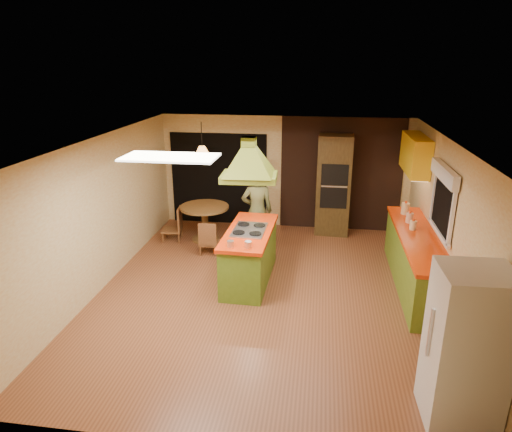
% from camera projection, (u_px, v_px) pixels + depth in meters
% --- Properties ---
extents(ground, '(6.50, 6.50, 0.00)m').
position_uv_depth(ground, '(266.00, 292.00, 7.58)').
color(ground, brown).
rests_on(ground, ground).
extents(room_walls, '(5.50, 6.50, 6.50)m').
position_uv_depth(room_walls, '(267.00, 221.00, 7.17)').
color(room_walls, beige).
rests_on(room_walls, ground).
extents(ceiling_plane, '(6.50, 6.50, 0.00)m').
position_uv_depth(ceiling_plane, '(267.00, 142.00, 6.76)').
color(ceiling_plane, silver).
rests_on(ceiling_plane, room_walls).
extents(brick_panel, '(2.64, 0.03, 2.50)m').
position_uv_depth(brick_panel, '(341.00, 175.00, 10.02)').
color(brick_panel, '#381E14').
rests_on(brick_panel, ground).
extents(nook_opening, '(2.20, 0.03, 2.10)m').
position_uv_depth(nook_opening, '(219.00, 179.00, 10.46)').
color(nook_opening, black).
rests_on(nook_opening, ground).
extents(right_counter, '(0.62, 3.05, 0.92)m').
position_uv_depth(right_counter, '(415.00, 260.00, 7.65)').
color(right_counter, olive).
rests_on(right_counter, ground).
extents(upper_cabinets, '(0.34, 1.40, 0.70)m').
position_uv_depth(upper_cabinets, '(415.00, 154.00, 8.64)').
color(upper_cabinets, yellow).
rests_on(upper_cabinets, room_walls).
extents(window_right, '(0.12, 1.35, 1.06)m').
position_uv_depth(window_right, '(444.00, 189.00, 7.00)').
color(window_right, black).
rests_on(window_right, room_walls).
extents(fluor_panel, '(1.20, 0.60, 0.03)m').
position_uv_depth(fluor_panel, '(170.00, 157.00, 5.79)').
color(fluor_panel, white).
rests_on(fluor_panel, ceiling_plane).
extents(kitchen_island, '(0.80, 1.87, 0.94)m').
position_uv_depth(kitchen_island, '(249.00, 255.00, 7.85)').
color(kitchen_island, '#5B7E1F').
rests_on(kitchen_island, ground).
extents(range_hood, '(0.92, 0.68, 0.78)m').
position_uv_depth(range_hood, '(249.00, 152.00, 7.26)').
color(range_hood, olive).
rests_on(range_hood, ceiling_plane).
extents(man, '(0.69, 0.53, 1.68)m').
position_uv_depth(man, '(257.00, 211.00, 8.93)').
color(man, brown).
rests_on(man, ground).
extents(refrigerator, '(0.74, 0.70, 1.75)m').
position_uv_depth(refrigerator, '(466.00, 348.00, 4.66)').
color(refrigerator, white).
rests_on(refrigerator, ground).
extents(wall_oven, '(0.74, 0.63, 2.17)m').
position_uv_depth(wall_oven, '(334.00, 185.00, 9.83)').
color(wall_oven, '#4E3819').
rests_on(wall_oven, ground).
extents(dining_table, '(1.02, 1.02, 0.76)m').
position_uv_depth(dining_table, '(205.00, 216.00, 9.57)').
color(dining_table, brown).
rests_on(dining_table, ground).
extents(chair_left, '(0.45, 0.45, 0.73)m').
position_uv_depth(chair_left, '(172.00, 224.00, 9.62)').
color(chair_left, brown).
rests_on(chair_left, ground).
extents(chair_near, '(0.39, 0.39, 0.68)m').
position_uv_depth(chair_near, '(209.00, 237.00, 8.99)').
color(chair_near, brown).
rests_on(chair_near, ground).
extents(pendant_lamp, '(0.43, 0.43, 0.23)m').
position_uv_depth(pendant_lamp, '(202.00, 152.00, 9.12)').
color(pendant_lamp, '#FF9E3F').
rests_on(pendant_lamp, ceiling_plane).
extents(canister_large, '(0.17, 0.17, 0.21)m').
position_uv_depth(canister_large, '(405.00, 209.00, 8.49)').
color(canister_large, beige).
rests_on(canister_large, right_counter).
extents(canister_medium, '(0.13, 0.13, 0.18)m').
position_uv_depth(canister_medium, '(410.00, 218.00, 8.05)').
color(canister_medium, beige).
rests_on(canister_medium, right_counter).
extents(canister_small, '(0.12, 0.12, 0.15)m').
position_uv_depth(canister_small, '(413.00, 225.00, 7.72)').
color(canister_small, '#F5ECC5').
rests_on(canister_small, right_counter).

